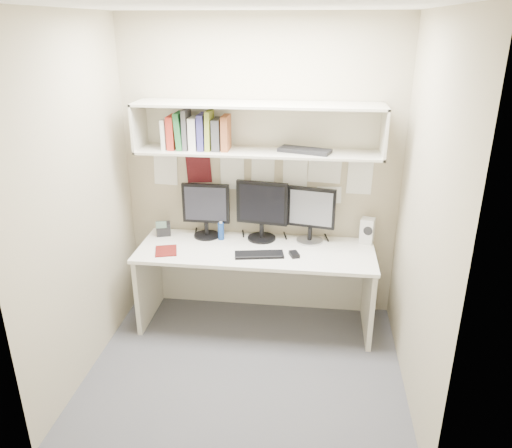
# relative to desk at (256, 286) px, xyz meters

# --- Properties ---
(floor) EXTENTS (2.40, 2.00, 0.01)m
(floor) POSITION_rel_desk_xyz_m (0.00, -0.65, -0.37)
(floor) COLOR #49494E
(floor) RESTS_ON ground
(ceiling) EXTENTS (2.40, 2.00, 0.01)m
(ceiling) POSITION_rel_desk_xyz_m (0.00, -0.65, 2.23)
(ceiling) COLOR white
(ceiling) RESTS_ON ground
(wall_back) EXTENTS (2.40, 0.02, 2.60)m
(wall_back) POSITION_rel_desk_xyz_m (0.00, 0.35, 0.93)
(wall_back) COLOR tan
(wall_back) RESTS_ON ground
(wall_front) EXTENTS (2.40, 0.02, 2.60)m
(wall_front) POSITION_rel_desk_xyz_m (0.00, -1.65, 0.93)
(wall_front) COLOR tan
(wall_front) RESTS_ON ground
(wall_left) EXTENTS (0.02, 2.00, 2.60)m
(wall_left) POSITION_rel_desk_xyz_m (-1.20, -0.65, 0.93)
(wall_left) COLOR tan
(wall_left) RESTS_ON ground
(wall_right) EXTENTS (0.02, 2.00, 2.60)m
(wall_right) POSITION_rel_desk_xyz_m (1.20, -0.65, 0.93)
(wall_right) COLOR tan
(wall_right) RESTS_ON ground
(desk) EXTENTS (2.00, 0.70, 0.73)m
(desk) POSITION_rel_desk_xyz_m (0.00, 0.00, 0.00)
(desk) COLOR white
(desk) RESTS_ON floor
(overhead_hutch) EXTENTS (2.00, 0.38, 0.40)m
(overhead_hutch) POSITION_rel_desk_xyz_m (0.00, 0.21, 1.35)
(overhead_hutch) COLOR beige
(overhead_hutch) RESTS_ON wall_back
(pinned_papers) EXTENTS (1.92, 0.01, 0.48)m
(pinned_papers) POSITION_rel_desk_xyz_m (0.00, 0.34, 0.88)
(pinned_papers) COLOR white
(pinned_papers) RESTS_ON wall_back
(monitor_left) EXTENTS (0.42, 0.23, 0.49)m
(monitor_left) POSITION_rel_desk_xyz_m (-0.47, 0.22, 0.63)
(monitor_left) COLOR black
(monitor_left) RESTS_ON desk
(monitor_center) EXTENTS (0.45, 0.25, 0.52)m
(monitor_center) POSITION_rel_desk_xyz_m (0.03, 0.22, 0.64)
(monitor_center) COLOR black
(monitor_center) RESTS_ON desk
(monitor_right) EXTENTS (0.42, 0.23, 0.49)m
(monitor_right) POSITION_rel_desk_xyz_m (0.45, 0.22, 0.63)
(monitor_right) COLOR #A5A5AA
(monitor_right) RESTS_ON desk
(keyboard) EXTENTS (0.42, 0.21, 0.02)m
(keyboard) POSITION_rel_desk_xyz_m (0.05, -0.14, 0.37)
(keyboard) COLOR black
(keyboard) RESTS_ON desk
(mouse) EXTENTS (0.10, 0.12, 0.03)m
(mouse) POSITION_rel_desk_xyz_m (0.33, -0.11, 0.38)
(mouse) COLOR black
(mouse) RESTS_ON desk
(speaker) EXTENTS (0.14, 0.14, 0.22)m
(speaker) POSITION_rel_desk_xyz_m (0.94, 0.24, 0.48)
(speaker) COLOR silver
(speaker) RESTS_ON desk
(blue_bottle) EXTENTS (0.05, 0.05, 0.17)m
(blue_bottle) POSITION_rel_desk_xyz_m (-0.33, 0.16, 0.44)
(blue_bottle) COLOR navy
(blue_bottle) RESTS_ON desk
(maroon_notebook) EXTENTS (0.23, 0.25, 0.01)m
(maroon_notebook) POSITION_rel_desk_xyz_m (-0.74, -0.15, 0.37)
(maroon_notebook) COLOR #5D1310
(maroon_notebook) RESTS_ON desk
(desk_phone) EXTENTS (0.15, 0.14, 0.15)m
(desk_phone) POSITION_rel_desk_xyz_m (-0.86, 0.20, 0.42)
(desk_phone) COLOR black
(desk_phone) RESTS_ON desk
(book_stack) EXTENTS (0.55, 0.20, 0.32)m
(book_stack) POSITION_rel_desk_xyz_m (-0.51, 0.15, 1.31)
(book_stack) COLOR silver
(book_stack) RESTS_ON overhead_hutch
(hutch_tray) EXTENTS (0.45, 0.28, 0.03)m
(hutch_tray) POSITION_rel_desk_xyz_m (0.38, 0.14, 1.19)
(hutch_tray) COLOR black
(hutch_tray) RESTS_ON overhead_hutch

